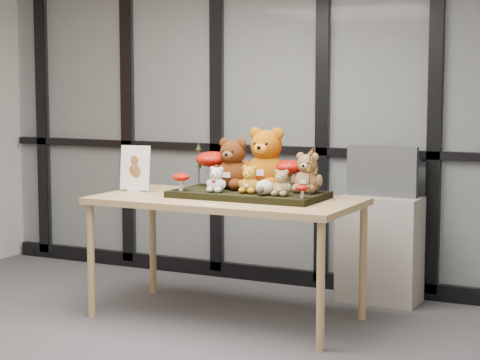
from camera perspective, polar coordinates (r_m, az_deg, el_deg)
The scene contains 24 objects.
room_shell at distance 4.61m, azimuth -11.15°, elevation 7.74°, with size 5.00×5.00×5.00m.
glass_partition at distance 6.74m, azimuth 1.86°, elevation 5.15°, with size 4.90×0.06×2.78m.
display_table at distance 5.71m, azimuth -0.90°, elevation -1.82°, with size 1.73×0.87×0.81m.
diorama_tray at distance 5.69m, azimuth 0.56°, elevation -0.96°, with size 1.00×0.50×0.04m, color black.
bear_pooh_yellow at distance 5.75m, azimuth 1.75°, elevation 1.62°, with size 0.35×0.32×0.46m, color #AF5406, non-canonical shape.
bear_brown_medium at distance 5.80m, azimuth -0.47°, elevation 1.26°, with size 0.29×0.26×0.38m, color #4C210B, non-canonical shape.
bear_tan_back at distance 5.62m, azimuth 4.45°, elevation 0.62°, with size 0.22×0.20×0.29m, color #8F623D, non-canonical shape.
bear_small_yellow at distance 5.58m, azimuth 0.64°, elevation 0.15°, with size 0.15×0.14×0.20m, color #C5871A, non-canonical shape.
bear_white_bow at distance 5.64m, azimuth -1.54°, elevation 0.13°, with size 0.14×0.13×0.18m, color white, non-canonical shape.
bear_beige_small at distance 5.45m, azimuth 2.75°, elevation -0.09°, with size 0.14×0.13×0.18m, color #967F4D, non-canonical shape.
plush_cream_hedgehog at distance 5.49m, azimuth 1.61°, elevation -0.44°, with size 0.08×0.08×0.11m, color white, non-canonical shape.
mushroom_back_left at distance 5.98m, azimuth -1.79°, elevation 0.87°, with size 0.24×0.24×0.26m, color #9C0C05, non-canonical shape.
mushroom_back_right at distance 5.71m, azimuth 3.22°, elevation 0.41°, with size 0.20×0.20×0.23m, color #9C0C05, non-canonical shape.
mushroom_front_left at distance 5.73m, azimuth -3.90°, elevation -0.06°, with size 0.12×0.12×0.13m, color #9C0C05, non-canonical shape.
mushroom_front_right at distance 5.35m, azimuth 4.11°, elevation -0.71°, with size 0.08×0.08×0.09m, color #9C0C05, non-canonical shape.
sprig_green_far_left at distance 6.00m, azimuth -2.72°, elevation 1.05°, with size 0.05×0.05×0.30m, color #10350C, non-canonical shape.
sprig_green_mid_left at distance 5.96m, azimuth -1.01°, elevation 0.86°, with size 0.05×0.05×0.27m, color #10350C, non-canonical shape.
sprig_dry_far_right at distance 5.60m, azimuth 4.92°, elevation 0.66°, with size 0.05×0.05×0.30m, color brown, non-canonical shape.
sprig_dry_mid_right at distance 5.48m, azimuth 4.61°, elevation 0.33°, with size 0.05×0.05×0.26m, color brown, non-canonical shape.
sprig_green_centre at distance 5.88m, azimuth 0.90°, elevation 0.41°, with size 0.05×0.05×0.19m, color #10350C, non-canonical shape.
sign_holder at distance 6.06m, azimuth -6.91°, elevation 0.66°, with size 0.23×0.07×0.32m.
label_card at distance 5.37m, azimuth -2.10°, elevation -1.63°, with size 0.10×0.03×0.00m, color white.
cabinet at distance 6.31m, azimuth 9.17°, elevation -4.51°, with size 0.57×0.33×0.76m, color gray.
monitor at distance 6.24m, azimuth 9.31°, elevation 0.57°, with size 0.51×0.05×0.36m.
Camera 1 is at (2.81, -3.65, 1.56)m, focal length 65.00 mm.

